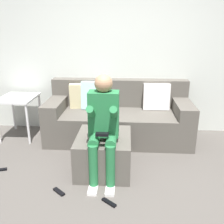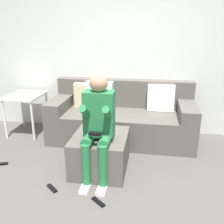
{
  "view_description": "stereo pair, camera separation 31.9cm",
  "coord_description": "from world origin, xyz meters",
  "px_view_note": "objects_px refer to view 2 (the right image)",
  "views": [
    {
      "loc": [
        0.11,
        -2.12,
        1.69
      ],
      "look_at": [
        -0.09,
        1.07,
        0.61
      ],
      "focal_mm": 39.94,
      "sensor_mm": 36.0,
      "label": 1
    },
    {
      "loc": [
        0.43,
        -2.09,
        1.69
      ],
      "look_at": [
        -0.09,
        1.07,
        0.61
      ],
      "focal_mm": 39.94,
      "sensor_mm": 36.0,
      "label": 2
    }
  ],
  "objects_px": {
    "ottoman": "(100,152)",
    "couch_sectional": "(121,118)",
    "remote_under_side_table": "(2,164)",
    "remote_by_storage_bin": "(52,188)",
    "person_seated": "(98,122)",
    "side_table": "(25,100)",
    "remote_near_ottoman": "(98,202)"
  },
  "relations": [
    {
      "from": "ottoman",
      "to": "couch_sectional",
      "type": "bearing_deg",
      "value": 81.99
    },
    {
      "from": "remote_under_side_table",
      "to": "remote_by_storage_bin",
      "type": "bearing_deg",
      "value": -42.63
    },
    {
      "from": "person_seated",
      "to": "couch_sectional",
      "type": "bearing_deg",
      "value": 83.84
    },
    {
      "from": "side_table",
      "to": "remote_by_storage_bin",
      "type": "distance_m",
      "value": 1.84
    },
    {
      "from": "side_table",
      "to": "remote_under_side_table",
      "type": "relative_size",
      "value": 4.2
    },
    {
      "from": "couch_sectional",
      "to": "person_seated",
      "type": "height_order",
      "value": "person_seated"
    },
    {
      "from": "couch_sectional",
      "to": "ottoman",
      "type": "distance_m",
      "value": 0.99
    },
    {
      "from": "person_seated",
      "to": "side_table",
      "type": "bearing_deg",
      "value": 143.03
    },
    {
      "from": "person_seated",
      "to": "remote_under_side_table",
      "type": "bearing_deg",
      "value": 178.17
    },
    {
      "from": "side_table",
      "to": "person_seated",
      "type": "bearing_deg",
      "value": -36.97
    },
    {
      "from": "remote_by_storage_bin",
      "to": "remote_near_ottoman",
      "type": "bearing_deg",
      "value": 26.19
    },
    {
      "from": "couch_sectional",
      "to": "ottoman",
      "type": "bearing_deg",
      "value": -98.01
    },
    {
      "from": "couch_sectional",
      "to": "remote_by_storage_bin",
      "type": "bearing_deg",
      "value": -111.37
    },
    {
      "from": "ottoman",
      "to": "remote_under_side_table",
      "type": "relative_size",
      "value": 4.61
    },
    {
      "from": "couch_sectional",
      "to": "remote_under_side_table",
      "type": "height_order",
      "value": "couch_sectional"
    },
    {
      "from": "couch_sectional",
      "to": "side_table",
      "type": "bearing_deg",
      "value": -178.57
    },
    {
      "from": "ottoman",
      "to": "remote_under_side_table",
      "type": "xyz_separation_m",
      "value": [
        -1.29,
        -0.12,
        -0.21
      ]
    },
    {
      "from": "couch_sectional",
      "to": "remote_by_storage_bin",
      "type": "xyz_separation_m",
      "value": [
        -0.58,
        -1.48,
        -0.33
      ]
    },
    {
      "from": "person_seated",
      "to": "side_table",
      "type": "height_order",
      "value": "person_seated"
    },
    {
      "from": "couch_sectional",
      "to": "side_table",
      "type": "relative_size",
      "value": 3.33
    },
    {
      "from": "person_seated",
      "to": "remote_by_storage_bin",
      "type": "distance_m",
      "value": 0.89
    },
    {
      "from": "person_seated",
      "to": "remote_by_storage_bin",
      "type": "bearing_deg",
      "value": -143.01
    },
    {
      "from": "remote_by_storage_bin",
      "to": "person_seated",
      "type": "bearing_deg",
      "value": 77.38
    },
    {
      "from": "side_table",
      "to": "remote_by_storage_bin",
      "type": "xyz_separation_m",
      "value": [
        1.0,
        -1.44,
        -0.55
      ]
    },
    {
      "from": "person_seated",
      "to": "remote_under_side_table",
      "type": "height_order",
      "value": "person_seated"
    },
    {
      "from": "side_table",
      "to": "remote_near_ottoman",
      "type": "distance_m",
      "value": 2.28
    },
    {
      "from": "ottoman",
      "to": "side_table",
      "type": "xyz_separation_m",
      "value": [
        -1.44,
        0.93,
        0.34
      ]
    },
    {
      "from": "couch_sectional",
      "to": "side_table",
      "type": "xyz_separation_m",
      "value": [
        -1.58,
        -0.04,
        0.22
      ]
    },
    {
      "from": "person_seated",
      "to": "side_table",
      "type": "distance_m",
      "value": 1.83
    },
    {
      "from": "side_table",
      "to": "remote_under_side_table",
      "type": "height_order",
      "value": "side_table"
    },
    {
      "from": "ottoman",
      "to": "remote_under_side_table",
      "type": "bearing_deg",
      "value": -174.54
    },
    {
      "from": "couch_sectional",
      "to": "person_seated",
      "type": "distance_m",
      "value": 1.19
    }
  ]
}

